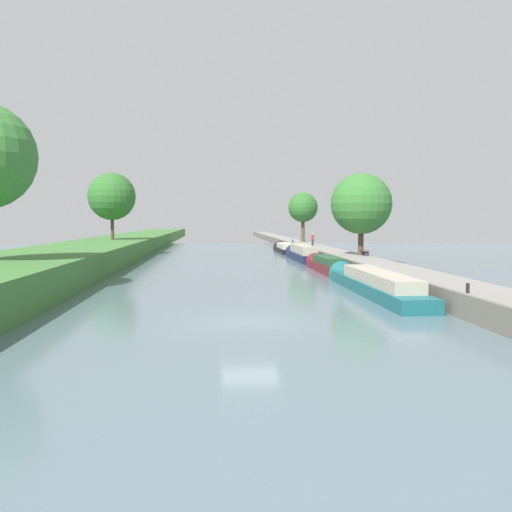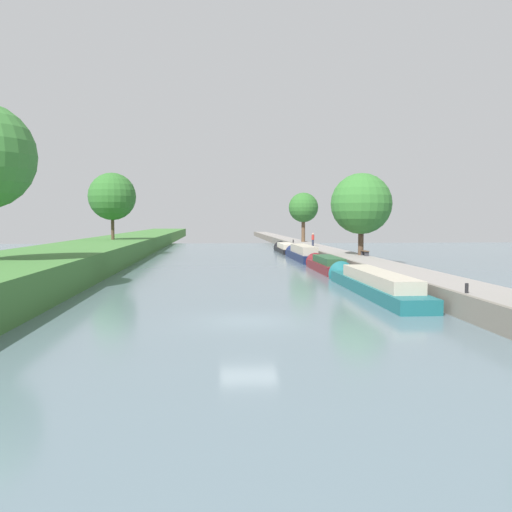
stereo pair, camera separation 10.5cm
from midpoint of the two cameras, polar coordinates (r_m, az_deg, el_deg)
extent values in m
plane|color=slate|center=(24.14, -0.63, -6.72)|extent=(160.00, 160.00, 0.00)
cube|color=gray|center=(27.15, 23.80, -4.71)|extent=(3.24, 260.00, 1.08)
cube|color=#6B665B|center=(26.38, 20.44, -4.81)|extent=(0.25, 260.00, 1.13)
cube|color=#195B60|center=(33.25, 12.29, -3.28)|extent=(2.03, 14.93, 0.73)
cube|color=#B2A893|center=(32.46, 12.68, -2.20)|extent=(1.66, 10.45, 0.68)
cone|color=#195B60|center=(41.00, 9.08, -1.92)|extent=(1.93, 1.22, 1.93)
cube|color=maroon|center=(47.32, 7.47, -1.16)|extent=(1.89, 9.29, 0.72)
cube|color=#234C2D|center=(46.82, 7.59, -0.41)|extent=(1.55, 6.50, 0.58)
cone|color=maroon|center=(52.42, 6.31, -0.67)|extent=(1.79, 1.13, 1.79)
cube|color=#141E42|center=(60.70, 4.88, -0.03)|extent=(1.91, 13.16, 0.79)
cube|color=#B2A893|center=(60.00, 4.99, 0.71)|extent=(1.56, 9.21, 0.85)
cone|color=#141E42|center=(67.75, 3.92, 0.36)|extent=(1.81, 1.14, 1.81)
cube|color=black|center=(74.64, 3.16, 0.60)|extent=(2.06, 10.58, 0.59)
cube|color=beige|center=(74.09, 3.21, 1.06)|extent=(1.69, 7.41, 0.67)
cone|color=black|center=(80.50, 2.62, 0.83)|extent=(1.96, 1.24, 1.96)
cylinder|color=#4C3828|center=(52.81, 10.87, 1.87)|extent=(0.52, 0.52, 3.27)
sphere|color=#33702D|center=(52.81, 10.92, 5.35)|extent=(5.73, 5.73, 5.73)
cylinder|color=brown|center=(83.76, 4.96, 2.84)|extent=(0.55, 0.55, 3.98)
sphere|color=#2D6628|center=(83.77, 4.97, 5.04)|extent=(4.47, 4.47, 4.47)
cylinder|color=#4C3828|center=(69.10, -14.60, 3.17)|extent=(0.39, 0.39, 3.66)
sphere|color=#2D6628|center=(69.16, -14.65, 6.00)|extent=(5.73, 5.73, 5.73)
cylinder|color=#282D42|center=(69.52, 5.96, 1.35)|extent=(0.26, 0.26, 0.82)
cylinder|color=#B22D28|center=(69.50, 5.96, 1.94)|extent=(0.34, 0.34, 0.62)
sphere|color=tan|center=(69.48, 5.96, 2.29)|extent=(0.22, 0.22, 0.22)
cylinder|color=black|center=(26.66, 21.11, -3.13)|extent=(0.16, 0.16, 0.45)
cylinder|color=black|center=(80.29, 3.92, 1.55)|extent=(0.16, 0.16, 0.45)
cube|color=#333338|center=(51.29, 11.47, 0.21)|extent=(0.40, 0.08, 0.41)
cube|color=#333338|center=(52.45, 11.11, 0.29)|extent=(0.40, 0.08, 0.41)
cube|color=brown|center=(51.86, 11.29, 0.51)|extent=(0.44, 1.50, 0.06)
camera|label=1|loc=(0.05, -89.94, 0.00)|focal=38.59mm
camera|label=2|loc=(0.05, 90.06, 0.00)|focal=38.59mm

